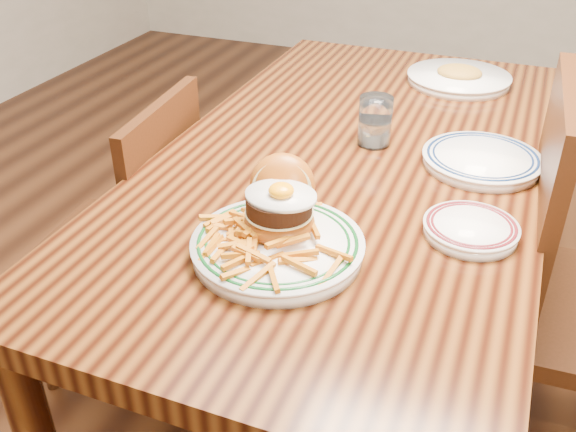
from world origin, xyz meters
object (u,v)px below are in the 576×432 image
at_px(table, 353,187).
at_px(chair_left, 135,238).
at_px(main_plate, 278,230).
at_px(side_plate, 471,228).

distance_m(table, chair_left, 0.61).
relative_size(table, main_plate, 4.94).
relative_size(chair_left, main_plate, 2.61).
distance_m(table, main_plate, 0.44).
bearing_deg(side_plate, chair_left, 163.68).
bearing_deg(main_plate, table, 70.14).
bearing_deg(table, main_plate, -92.43).
distance_m(main_plate, side_plate, 0.36).
bearing_deg(main_plate, chair_left, 133.21).
height_order(table, side_plate, side_plate).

